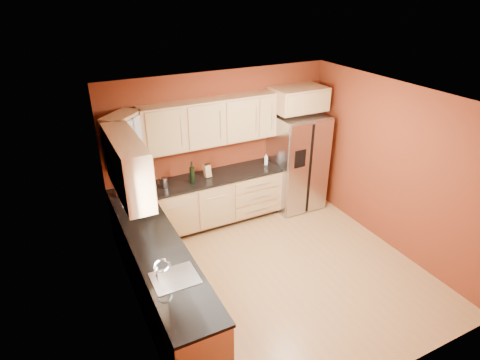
% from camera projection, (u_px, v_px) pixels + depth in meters
% --- Properties ---
extents(floor, '(4.00, 4.00, 0.00)m').
position_uv_depth(floor, '(278.00, 273.00, 5.93)').
color(floor, '#AE8543').
rests_on(floor, ground).
extents(ceiling, '(4.00, 4.00, 0.00)m').
position_uv_depth(ceiling, '(288.00, 100.00, 4.77)').
color(ceiling, silver).
rests_on(ceiling, wall_back).
extents(wall_back, '(4.00, 0.04, 2.60)m').
position_uv_depth(wall_back, '(221.00, 146.00, 6.95)').
color(wall_back, maroon).
rests_on(wall_back, floor).
extents(wall_front, '(4.00, 0.04, 2.60)m').
position_uv_depth(wall_front, '(396.00, 288.00, 3.75)').
color(wall_front, maroon).
rests_on(wall_front, floor).
extents(wall_left, '(0.04, 4.00, 2.60)m').
position_uv_depth(wall_left, '(132.00, 234.00, 4.54)').
color(wall_left, maroon).
rests_on(wall_left, floor).
extents(wall_right, '(0.04, 4.00, 2.60)m').
position_uv_depth(wall_right, '(393.00, 168.00, 6.15)').
color(wall_right, maroon).
rests_on(wall_right, floor).
extents(base_cabinets_back, '(2.90, 0.60, 0.88)m').
position_uv_depth(base_cabinets_back, '(200.00, 204.00, 6.87)').
color(base_cabinets_back, tan).
rests_on(base_cabinets_back, floor).
extents(base_cabinets_left, '(0.60, 2.80, 0.88)m').
position_uv_depth(base_cabinets_left, '(164.00, 285.00, 5.05)').
color(base_cabinets_left, tan).
rests_on(base_cabinets_left, floor).
extents(countertop_back, '(2.90, 0.62, 0.04)m').
position_uv_depth(countertop_back, '(199.00, 180.00, 6.66)').
color(countertop_back, black).
rests_on(countertop_back, base_cabinets_back).
extents(countertop_left, '(0.62, 2.80, 0.04)m').
position_uv_depth(countertop_left, '(162.00, 255.00, 4.85)').
color(countertop_left, black).
rests_on(countertop_left, base_cabinets_left).
extents(upper_cabinets_back, '(2.30, 0.33, 0.75)m').
position_uv_depth(upper_cabinets_back, '(210.00, 122.00, 6.48)').
color(upper_cabinets_back, tan).
rests_on(upper_cabinets_back, wall_back).
extents(upper_cabinets_left, '(0.33, 1.35, 0.75)m').
position_uv_depth(upper_cabinets_left, '(127.00, 166.00, 4.96)').
color(upper_cabinets_left, tan).
rests_on(upper_cabinets_left, wall_left).
extents(corner_upper_cabinet, '(0.67, 0.67, 0.75)m').
position_uv_depth(corner_upper_cabinet, '(124.00, 139.00, 5.78)').
color(corner_upper_cabinet, tan).
rests_on(corner_upper_cabinet, wall_back).
extents(over_fridge_cabinet, '(0.92, 0.60, 0.40)m').
position_uv_depth(over_fridge_cabinet, '(298.00, 99.00, 6.91)').
color(over_fridge_cabinet, tan).
rests_on(over_fridge_cabinet, wall_back).
extents(refrigerator, '(0.90, 0.75, 1.78)m').
position_uv_depth(refrigerator, '(297.00, 162.00, 7.37)').
color(refrigerator, '#B0B0B5').
rests_on(refrigerator, floor).
extents(window, '(0.03, 0.90, 1.00)m').
position_uv_depth(window, '(143.00, 238.00, 4.04)').
color(window, white).
rests_on(window, wall_left).
extents(sink_faucet, '(0.50, 0.42, 0.30)m').
position_uv_depth(sink_faucet, '(174.00, 268.00, 4.37)').
color(sink_faucet, silver).
rests_on(sink_faucet, countertop_left).
extents(canister_left, '(0.12, 0.12, 0.19)m').
position_uv_depth(canister_left, '(119.00, 191.00, 6.09)').
color(canister_left, '#B0B0B5').
rests_on(canister_left, countertop_back).
extents(canister_right, '(0.12, 0.12, 0.17)m').
position_uv_depth(canister_right, '(165.00, 183.00, 6.35)').
color(canister_right, '#B0B0B5').
rests_on(canister_right, countertop_back).
extents(wine_bottle_a, '(0.09, 0.09, 0.33)m').
position_uv_depth(wine_bottle_a, '(140.00, 182.00, 6.20)').
color(wine_bottle_a, black).
rests_on(wine_bottle_a, countertop_back).
extents(wine_bottle_b, '(0.11, 0.11, 0.37)m').
position_uv_depth(wine_bottle_b, '(192.00, 172.00, 6.45)').
color(wine_bottle_b, black).
rests_on(wine_bottle_b, countertop_back).
extents(knife_block, '(0.11, 0.10, 0.21)m').
position_uv_depth(knife_block, '(207.00, 171.00, 6.70)').
color(knife_block, tan).
rests_on(knife_block, countertop_back).
extents(soap_dispenser, '(0.07, 0.07, 0.19)m').
position_uv_depth(soap_dispenser, '(266.00, 160.00, 7.14)').
color(soap_dispenser, white).
rests_on(soap_dispenser, countertop_back).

